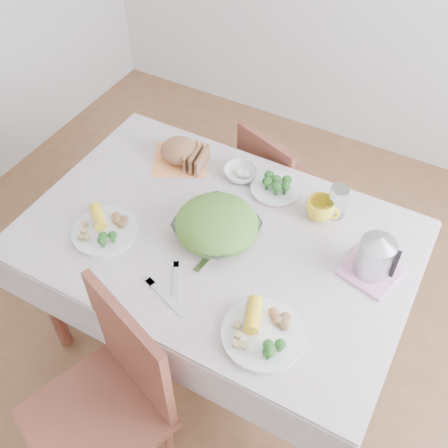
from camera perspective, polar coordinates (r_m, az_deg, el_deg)
The scene contains 19 objects.
floor at distance 2.67m, azimuth -0.60°, elevation -12.02°, with size 3.60×3.60×0.00m, color brown.
dining_table at distance 2.35m, azimuth -0.67°, elevation -7.43°, with size 1.40×0.90×0.75m, color brown.
tablecloth at distance 2.05m, azimuth -0.76°, elevation -1.36°, with size 1.50×1.00×0.01m, color beige.
chair_near at distance 2.03m, azimuth -13.83°, elevation -19.96°, with size 0.44×0.44×0.96m, color brown.
chair_far at distance 2.72m, azimuth 6.63°, elevation 4.94°, with size 0.37×0.37×0.81m, color brown.
salad_bowl at distance 2.02m, azimuth -0.79°, elevation -0.57°, with size 0.30×0.30×0.07m, color white.
dinner_plate_left at distance 2.09m, azimuth -12.84°, elevation -0.82°, with size 0.26×0.26×0.02m, color white.
dinner_plate_right at distance 1.78m, azimuth 4.24°, elevation -11.93°, with size 0.28×0.28×0.02m, color white.
broccoli_plate at distance 2.22m, azimuth 5.65°, elevation 3.87°, with size 0.22×0.22×0.02m, color beige.
napkin at distance 2.37m, azimuth -4.77°, elevation 6.99°, with size 0.23×0.23×0.00m, color #FE944A.
bread_loaf at distance 2.33m, azimuth -4.86°, elevation 8.03°, with size 0.17×0.16×0.10m, color brown.
fruit_bowl at distance 2.26m, azimuth 1.79°, elevation 5.54°, with size 0.14×0.14×0.04m, color white.
yellow_mug at distance 2.11m, azimuth 10.42°, elevation 1.65°, with size 0.12×0.12×0.09m, color yellow.
glass_tumbler at distance 2.12m, azimuth 12.22°, elevation 2.25°, with size 0.07×0.07×0.14m, color white.
pink_tray at distance 2.00m, azimuth 15.62°, elevation -4.92°, with size 0.19×0.19×0.02m, color pink.
electric_kettle at distance 1.91m, azimuth 16.30°, elevation -2.87°, with size 0.13×0.13×0.18m, color #B2B5BA.
fork_left at distance 1.91m, azimuth -5.29°, elevation -6.20°, with size 0.02×0.18×0.00m, color silver.
fork_right at distance 1.98m, azimuth -1.44°, elevation -3.37°, with size 0.02×0.20×0.00m, color silver.
knife at distance 1.88m, azimuth -6.39°, elevation -7.90°, with size 0.02×0.21×0.00m, color silver.
Camera 1 is at (0.67, -1.16, 2.31)m, focal length 42.00 mm.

